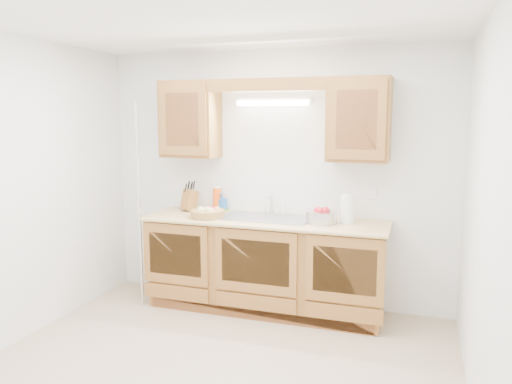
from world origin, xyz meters
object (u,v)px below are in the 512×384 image
at_px(knife_block, 189,200).
at_px(apple_bowl, 321,216).
at_px(fruit_basket, 208,213).
at_px(paper_towel, 348,209).

relative_size(knife_block, apple_bowl, 0.99).
relative_size(fruit_basket, paper_towel, 1.16).
distance_m(knife_block, apple_bowl, 1.41).
height_order(fruit_basket, knife_block, knife_block).
relative_size(fruit_basket, knife_block, 1.13).
bearing_deg(knife_block, fruit_basket, -15.33).
relative_size(fruit_basket, apple_bowl, 1.11).
height_order(knife_block, apple_bowl, knife_block).
distance_m(fruit_basket, knife_block, 0.42).
relative_size(knife_block, paper_towel, 1.03).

